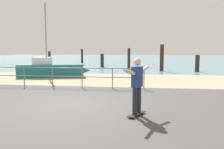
{
  "coord_description": "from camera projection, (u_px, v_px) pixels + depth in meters",
  "views": [
    {
      "loc": [
        2.41,
        -7.67,
        2.02
      ],
      "look_at": [
        1.13,
        2.0,
        0.9
      ],
      "focal_mm": 37.06,
      "sensor_mm": 36.0,
      "label": 1
    }
  ],
  "objects": [
    {
      "name": "ground_plane",
      "position": [
        63.0,
        114.0,
        7.12
      ],
      "size": [
        24.0,
        10.0,
        0.04
      ],
      "primitive_type": "cube",
      "color": "#474444",
      "rests_on": "ground"
    },
    {
      "name": "sailboat",
      "position": [
        54.0,
        70.0,
        16.12
      ],
      "size": [
        5.07,
        2.34,
        5.07
      ],
      "color": "#19666B",
      "rests_on": "ground"
    },
    {
      "name": "skateboarder",
      "position": [
        137.0,
        83.0,
        6.74
      ],
      "size": [
        0.73,
        1.33,
        1.65
      ],
      "color": "#26262B",
      "rests_on": "skateboard"
    },
    {
      "name": "beach_strip",
      "position": [
        105.0,
        79.0,
        15.0
      ],
      "size": [
        24.0,
        6.0,
        0.04
      ],
      "primitive_type": "cube",
      "color": "tan",
      "rests_on": "ground"
    },
    {
      "name": "groyne_post_1",
      "position": [
        82.0,
        57.0,
        27.59
      ],
      "size": [
        0.25,
        0.25,
        1.93
      ],
      "primitive_type": "cylinder",
      "color": "#332319",
      "rests_on": "ground"
    },
    {
      "name": "groyne_post_4",
      "position": [
        162.0,
        58.0,
        20.06
      ],
      "size": [
        0.33,
        0.33,
        2.34
      ],
      "primitive_type": "cylinder",
      "color": "#332319",
      "rests_on": "ground"
    },
    {
      "name": "groyne_post_2",
      "position": [
        102.0,
        61.0,
        24.37
      ],
      "size": [
        0.35,
        0.35,
        1.43
      ],
      "primitive_type": "cylinder",
      "color": "#332319",
      "rests_on": "ground"
    },
    {
      "name": "skateboard",
      "position": [
        137.0,
        114.0,
        6.85
      ],
      "size": [
        0.54,
        0.8,
        0.08
      ],
      "color": "black",
      "rests_on": "ground"
    },
    {
      "name": "groyne_post_0",
      "position": [
        50.0,
        59.0,
        25.31
      ],
      "size": [
        0.27,
        0.27,
        1.67
      ],
      "primitive_type": "cylinder",
      "color": "#332319",
      "rests_on": "ground"
    },
    {
      "name": "groyne_post_5",
      "position": [
        197.0,
        63.0,
        19.55
      ],
      "size": [
        0.35,
        0.35,
        1.45
      ],
      "primitive_type": "cylinder",
      "color": "#332319",
      "rests_on": "ground"
    },
    {
      "name": "groyne_post_3",
      "position": [
        129.0,
        59.0,
        21.82
      ],
      "size": [
        0.26,
        0.26,
        2.02
      ],
      "primitive_type": "cylinder",
      "color": "#332319",
      "rests_on": "ground"
    },
    {
      "name": "sea_surface",
      "position": [
        129.0,
        59.0,
        42.58
      ],
      "size": [
        72.0,
        50.0,
        0.04
      ],
      "primitive_type": "cube",
      "color": "slate",
      "rests_on": "ground"
    },
    {
      "name": "railing_fence",
      "position": [
        38.0,
        74.0,
        11.95
      ],
      "size": [
        10.92,
        0.05,
        1.05
      ],
      "color": "slate",
      "rests_on": "ground"
    }
  ]
}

